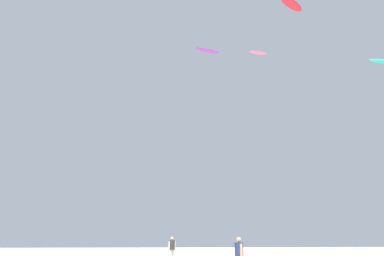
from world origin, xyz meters
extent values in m
cylinder|color=navy|center=(0.67, 4.62, 1.10)|extent=(0.37, 0.37, 0.60)
cylinder|color=tan|center=(0.62, 4.83, 1.08)|extent=(0.11, 0.11, 0.55)
cylinder|color=tan|center=(0.73, 4.41, 1.08)|extent=(0.11, 0.11, 0.55)
sphere|color=tan|center=(0.67, 4.62, 1.52)|extent=(0.22, 0.22, 0.22)
cylinder|color=silver|center=(-1.59, 15.37, 0.41)|extent=(0.15, 0.15, 0.82)
cylinder|color=silver|center=(-1.76, 15.27, 0.41)|extent=(0.15, 0.15, 0.82)
cylinder|color=#2D2D33|center=(-1.67, 15.32, 1.13)|extent=(0.38, 0.38, 0.62)
cylinder|color=beige|center=(-1.48, 15.43, 1.10)|extent=(0.11, 0.11, 0.57)
cylinder|color=beige|center=(-1.87, 15.21, 1.10)|extent=(0.11, 0.11, 0.57)
sphere|color=beige|center=(-1.67, 15.32, 1.55)|extent=(0.22, 0.22, 0.22)
ellipsoid|color=red|center=(11.27, 25.02, 25.82)|extent=(3.75, 3.49, 0.49)
ellipsoid|color=#E5598C|center=(7.16, 24.26, 19.61)|extent=(2.12, 0.96, 0.22)
cylinder|color=blue|center=(7.16, 24.26, 19.70)|extent=(1.87, 0.45, 0.09)
ellipsoid|color=purple|center=(2.28, 25.75, 20.33)|extent=(2.73, 1.62, 0.31)
cylinder|color=blue|center=(2.28, 25.75, 20.45)|extent=(2.32, 0.95, 0.12)
camera|label=1|loc=(-3.07, -13.65, 1.60)|focal=39.14mm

